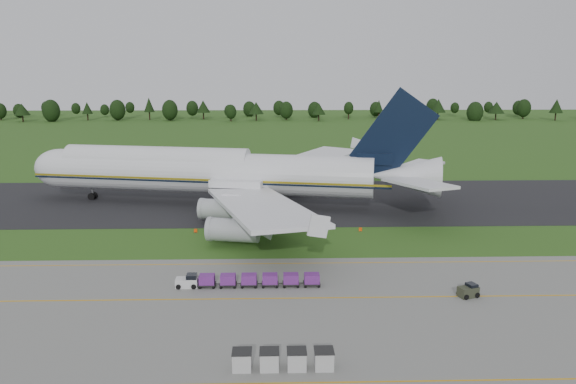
{
  "coord_description": "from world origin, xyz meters",
  "views": [
    {
      "loc": [
        -1.84,
        -82.63,
        25.69
      ],
      "look_at": [
        0.43,
        2.0,
        7.43
      ],
      "focal_mm": 35.0,
      "sensor_mm": 36.0,
      "label": 1
    }
  ],
  "objects_px": {
    "baggage_train": "(246,280)",
    "utility_cart": "(468,292)",
    "edge_markers": "(278,230)",
    "aircraft": "(217,172)",
    "uld_row": "(283,359)"
  },
  "relations": [
    {
      "from": "baggage_train",
      "to": "utility_cart",
      "type": "xyz_separation_m",
      "value": [
        25.88,
        -3.88,
        -0.23
      ]
    },
    {
      "from": "baggage_train",
      "to": "edge_markers",
      "type": "distance_m",
      "value": 24.21
    },
    {
      "from": "utility_cart",
      "to": "aircraft",
      "type": "bearing_deg",
      "value": 125.37
    },
    {
      "from": "aircraft",
      "to": "baggage_train",
      "type": "relative_size",
      "value": 4.69
    },
    {
      "from": "aircraft",
      "to": "baggage_train",
      "type": "xyz_separation_m",
      "value": [
        7.55,
        -43.21,
        -5.67
      ]
    },
    {
      "from": "edge_markers",
      "to": "aircraft",
      "type": "bearing_deg",
      "value": 121.08
    },
    {
      "from": "aircraft",
      "to": "edge_markers",
      "type": "distance_m",
      "value": 23.47
    },
    {
      "from": "edge_markers",
      "to": "baggage_train",
      "type": "bearing_deg",
      "value": -99.8
    },
    {
      "from": "utility_cart",
      "to": "edge_markers",
      "type": "bearing_deg",
      "value": 128.12
    },
    {
      "from": "aircraft",
      "to": "edge_markers",
      "type": "height_order",
      "value": "aircraft"
    },
    {
      "from": "baggage_train",
      "to": "edge_markers",
      "type": "relative_size",
      "value": 0.64
    },
    {
      "from": "aircraft",
      "to": "uld_row",
      "type": "xyz_separation_m",
      "value": [
        11.66,
        -62.6,
        -5.64
      ]
    },
    {
      "from": "aircraft",
      "to": "edge_markers",
      "type": "bearing_deg",
      "value": -58.92
    },
    {
      "from": "baggage_train",
      "to": "utility_cart",
      "type": "height_order",
      "value": "baggage_train"
    },
    {
      "from": "baggage_train",
      "to": "utility_cart",
      "type": "relative_size",
      "value": 6.86
    }
  ]
}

